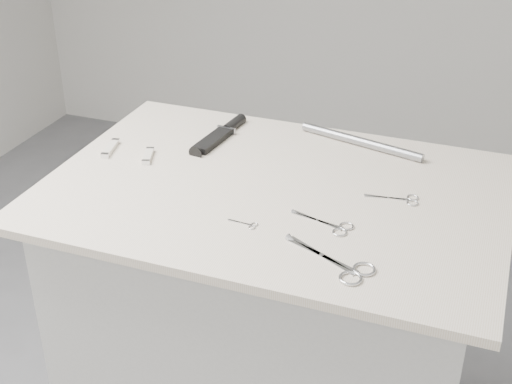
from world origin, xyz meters
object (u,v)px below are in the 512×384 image
(plinth, at_px, (272,351))
(pocket_knife_b, at_px, (148,156))
(sheathed_knife, at_px, (223,133))
(pocket_knife_a, at_px, (110,148))
(embroidery_scissors_a, at_px, (332,226))
(embroidery_scissors_b, at_px, (402,199))
(tiny_scissors, at_px, (247,224))
(large_shears, at_px, (344,267))
(metal_rail, at_px, (361,142))

(plinth, height_order, pocket_knife_b, pocket_knife_b)
(sheathed_knife, xyz_separation_m, pocket_knife_a, (-0.22, -0.17, -0.00))
(plinth, xyz_separation_m, embroidery_scissors_a, (0.16, -0.11, 0.47))
(embroidery_scissors_b, height_order, sheathed_knife, sheathed_knife)
(embroidery_scissors_b, distance_m, tiny_scissors, 0.34)
(large_shears, distance_m, embroidery_scissors_a, 0.14)
(plinth, height_order, pocket_knife_a, pocket_knife_a)
(embroidery_scissors_a, relative_size, pocket_knife_b, 1.73)
(embroidery_scissors_a, bearing_deg, metal_rail, 109.76)
(large_shears, relative_size, sheathed_knife, 0.84)
(tiny_scissors, bearing_deg, embroidery_scissors_b, 41.55)
(embroidery_scissors_a, relative_size, embroidery_scissors_b, 1.17)
(large_shears, xyz_separation_m, embroidery_scissors_b, (0.05, 0.28, -0.00))
(pocket_knife_b, bearing_deg, embroidery_scissors_a, -125.44)
(large_shears, relative_size, metal_rail, 0.58)
(tiny_scissors, height_order, metal_rail, metal_rail)
(plinth, relative_size, tiny_scissors, 14.37)
(embroidery_scissors_a, bearing_deg, large_shears, -51.32)
(plinth, xyz_separation_m, embroidery_scissors_b, (0.27, 0.04, 0.47))
(embroidery_scissors_a, xyz_separation_m, pocket_knife_a, (-0.59, 0.15, 0.00))
(large_shears, distance_m, pocket_knife_a, 0.71)
(large_shears, relative_size, tiny_scissors, 2.98)
(tiny_scissors, distance_m, pocket_knife_b, 0.38)
(pocket_knife_b, xyz_separation_m, metal_rail, (0.45, 0.24, 0.01))
(tiny_scissors, height_order, pocket_knife_b, pocket_knife_b)
(sheathed_knife, bearing_deg, large_shears, -129.74)
(embroidery_scissors_a, relative_size, sheathed_knife, 0.60)
(tiny_scissors, xyz_separation_m, metal_rail, (0.13, 0.44, 0.01))
(large_shears, height_order, embroidery_scissors_a, large_shears)
(large_shears, distance_m, embroidery_scissors_b, 0.29)
(plinth, bearing_deg, embroidery_scissors_a, -34.49)
(plinth, distance_m, embroidery_scissors_a, 0.51)
(pocket_knife_a, height_order, pocket_knife_b, pocket_knife_a)
(embroidery_scissors_a, xyz_separation_m, metal_rail, (-0.03, 0.39, 0.01))
(embroidery_scissors_b, relative_size, pocket_knife_b, 1.48)
(pocket_knife_a, bearing_deg, large_shears, -125.47)
(metal_rail, bearing_deg, pocket_knife_b, -151.93)
(large_shears, distance_m, tiny_scissors, 0.23)
(embroidery_scissors_b, relative_size, sheathed_knife, 0.52)
(large_shears, relative_size, embroidery_scissors_b, 1.63)
(plinth, distance_m, pocket_knife_b, 0.58)
(metal_rail, bearing_deg, pocket_knife_a, -157.04)
(embroidery_scissors_a, bearing_deg, plinth, 160.39)
(embroidery_scissors_a, relative_size, tiny_scissors, 2.14)
(plinth, height_order, large_shears, large_shears)
(pocket_knife_a, distance_m, pocket_knife_b, 0.11)
(pocket_knife_b, bearing_deg, metal_rail, -81.07)
(pocket_knife_a, xyz_separation_m, metal_rail, (0.56, 0.24, 0.01))
(embroidery_scissors_a, bearing_deg, tiny_scissors, -146.53)
(tiny_scissors, distance_m, pocket_knife_a, 0.48)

